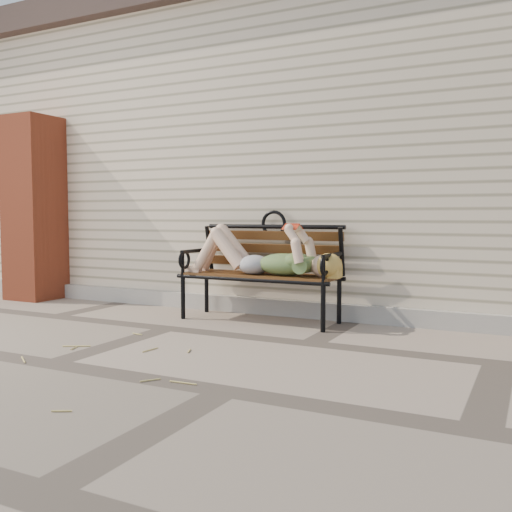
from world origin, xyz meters
The scene contains 8 objects.
ground centered at (0.00, 0.00, 0.00)m, with size 80.00×80.00×0.00m, color gray.
house_wall centered at (0.00, 3.00, 1.50)m, with size 8.00×4.00×3.00m, color beige.
house_roof centered at (0.00, 3.00, 3.15)m, with size 8.30×4.30×0.30m, color #40302E.
foundation_strip centered at (0.00, 0.97, 0.07)m, with size 8.00×0.10×0.15m, color #A9A298.
brick_pillar centered at (-2.30, 0.75, 1.00)m, with size 0.50×0.50×2.00m, color #AF4427.
garden_bench centered at (0.53, 0.72, 0.54)m, with size 1.50×0.60×0.97m.
reading_woman centered at (0.54, 0.60, 0.58)m, with size 1.42×0.32×0.45m.
straw_scatter centered at (-0.29, -1.06, 0.01)m, with size 2.23×1.50×0.01m.
Camera 1 is at (2.70, -3.80, 0.92)m, focal length 40.00 mm.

